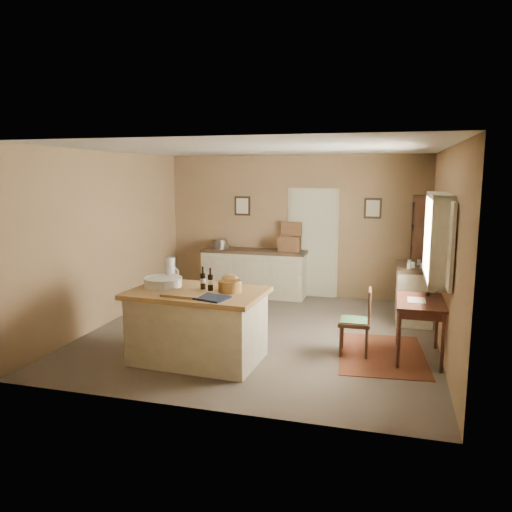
{
  "coord_description": "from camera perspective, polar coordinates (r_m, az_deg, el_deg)",
  "views": [
    {
      "loc": [
        1.82,
        -6.91,
        2.37
      ],
      "look_at": [
        -0.11,
        0.09,
        1.15
      ],
      "focal_mm": 35.0,
      "sensor_mm": 36.0,
      "label": 1
    }
  ],
  "objects": [
    {
      "name": "work_island",
      "position": [
        6.41,
        -6.73,
        -7.66
      ],
      "size": [
        1.72,
        1.18,
        1.2
      ],
      "rotation": [
        0.0,
        0.0,
        -0.05
      ],
      "color": "beige",
      "rests_on": "ground"
    },
    {
      "name": "writing_desk",
      "position": [
        6.7,
        18.25,
        -5.62
      ],
      "size": [
        0.58,
        0.95,
        0.82
      ],
      "color": "black",
      "rests_on": "ground"
    },
    {
      "name": "sideboard",
      "position": [
        9.64,
        -0.17,
        -1.76
      ],
      "size": [
        2.02,
        0.57,
        1.18
      ],
      "color": "beige",
      "rests_on": "ground"
    },
    {
      "name": "door",
      "position": [
        9.58,
        6.47,
        1.59
      ],
      "size": [
        0.97,
        0.06,
        2.11
      ],
      "primitive_type": "cube",
      "color": "beige",
      "rests_on": "ground"
    },
    {
      "name": "window",
      "position": [
        6.78,
        20.43,
        2.0
      ],
      "size": [
        0.25,
        1.99,
        1.12
      ],
      "color": "beige",
      "rests_on": "ground"
    },
    {
      "name": "wall_front",
      "position": [
        4.87,
        -6.87,
        -2.6
      ],
      "size": [
        5.0,
        0.1,
        2.7
      ],
      "primitive_type": "cube",
      "color": "olive",
      "rests_on": "ground"
    },
    {
      "name": "shelving_unit",
      "position": [
        8.96,
        18.65,
        0.16
      ],
      "size": [
        0.34,
        0.89,
        1.98
      ],
      "color": "black",
      "rests_on": "ground"
    },
    {
      "name": "ceiling",
      "position": [
        7.15,
        0.69,
        12.19
      ],
      "size": [
        5.0,
        5.0,
        0.0
      ],
      "primitive_type": "plane",
      "color": "silver",
      "rests_on": "wall_back"
    },
    {
      "name": "wall_right",
      "position": [
        7.01,
        20.83,
        0.55
      ],
      "size": [
        0.1,
        5.0,
        2.7
      ],
      "primitive_type": "cube",
      "color": "olive",
      "rests_on": "ground"
    },
    {
      "name": "right_cabinet",
      "position": [
        8.45,
        17.64,
        -3.99
      ],
      "size": [
        0.57,
        1.03,
        0.99
      ],
      "color": "beige",
      "rests_on": "ground"
    },
    {
      "name": "wall_left",
      "position": [
        8.21,
        -16.47,
        2.01
      ],
      "size": [
        0.1,
        5.0,
        2.7
      ],
      "primitive_type": "cube",
      "color": "olive",
      "rests_on": "ground"
    },
    {
      "name": "desk_chair",
      "position": [
        6.7,
        11.2,
        -7.45
      ],
      "size": [
        0.41,
        0.41,
        0.86
      ],
      "primitive_type": null,
      "rotation": [
        0.0,
        0.0,
        0.03
      ],
      "color": "black",
      "rests_on": "ground"
    },
    {
      "name": "ground",
      "position": [
        7.52,
        0.64,
        -8.82
      ],
      "size": [
        5.0,
        5.0,
        0.0
      ],
      "primitive_type": "plane",
      "color": "brown",
      "rests_on": "ground"
    },
    {
      "name": "framed_prints",
      "position": [
        9.54,
        5.66,
        5.59
      ],
      "size": [
        2.82,
        0.02,
        0.38
      ],
      "color": "black",
      "rests_on": "ground"
    },
    {
      "name": "wall_back",
      "position": [
        9.63,
        4.47,
        3.43
      ],
      "size": [
        5.0,
        0.1,
        2.7
      ],
      "primitive_type": "cube",
      "color": "olive",
      "rests_on": "ground"
    },
    {
      "name": "rug",
      "position": [
        6.89,
        14.16,
        -10.83
      ],
      "size": [
        1.24,
        1.69,
        0.01
      ],
      "primitive_type": "cube",
      "rotation": [
        0.0,
        0.0,
        0.09
      ],
      "color": "#542512",
      "rests_on": "ground"
    }
  ]
}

